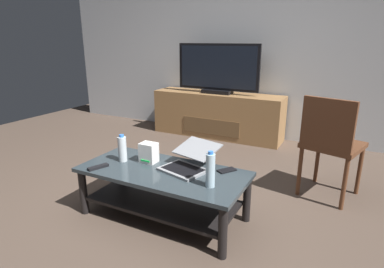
{
  "coord_description": "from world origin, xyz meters",
  "views": [
    {
      "loc": [
        1.22,
        -1.84,
        1.35
      ],
      "look_at": [
        0.01,
        0.51,
        0.55
      ],
      "focal_mm": 29.48,
      "sensor_mm": 36.0,
      "label": 1
    }
  ],
  "objects_px": {
    "router_box": "(149,153)",
    "water_bottle_far": "(122,149)",
    "laptop": "(189,161)",
    "tv_remote": "(98,167)",
    "television": "(218,70)",
    "dining_chair": "(330,141)",
    "coffee_table": "(163,185)",
    "media_cabinet": "(217,115)",
    "water_bottle_near": "(210,170)",
    "cell_phone": "(227,170)"
  },
  "relations": [
    {
      "from": "coffee_table",
      "to": "television",
      "type": "height_order",
      "value": "television"
    },
    {
      "from": "cell_phone",
      "to": "laptop",
      "type": "bearing_deg",
      "value": -128.04
    },
    {
      "from": "dining_chair",
      "to": "laptop",
      "type": "relative_size",
      "value": 1.9
    },
    {
      "from": "laptop",
      "to": "tv_remote",
      "type": "height_order",
      "value": "laptop"
    },
    {
      "from": "water_bottle_near",
      "to": "tv_remote",
      "type": "distance_m",
      "value": 0.9
    },
    {
      "from": "coffee_table",
      "to": "media_cabinet",
      "type": "xyz_separation_m",
      "value": [
        -0.48,
        2.2,
        0.03
      ]
    },
    {
      "from": "dining_chair",
      "to": "tv_remote",
      "type": "bearing_deg",
      "value": -144.07
    },
    {
      "from": "tv_remote",
      "to": "cell_phone",
      "type": "bearing_deg",
      "value": 45.38
    },
    {
      "from": "cell_phone",
      "to": "television",
      "type": "bearing_deg",
      "value": 149.09
    },
    {
      "from": "television",
      "to": "water_bottle_far",
      "type": "relative_size",
      "value": 5.25
    },
    {
      "from": "coffee_table",
      "to": "dining_chair",
      "type": "distance_m",
      "value": 1.45
    },
    {
      "from": "media_cabinet",
      "to": "laptop",
      "type": "xyz_separation_m",
      "value": [
        0.64,
        -2.08,
        0.15
      ]
    },
    {
      "from": "television",
      "to": "router_box",
      "type": "height_order",
      "value": "television"
    },
    {
      "from": "router_box",
      "to": "tv_remote",
      "type": "height_order",
      "value": "router_box"
    },
    {
      "from": "router_box",
      "to": "water_bottle_near",
      "type": "height_order",
      "value": "water_bottle_near"
    },
    {
      "from": "coffee_table",
      "to": "water_bottle_far",
      "type": "bearing_deg",
      "value": 178.3
    },
    {
      "from": "television",
      "to": "router_box",
      "type": "bearing_deg",
      "value": -81.93
    },
    {
      "from": "dining_chair",
      "to": "laptop",
      "type": "distance_m",
      "value": 1.23
    },
    {
      "from": "dining_chair",
      "to": "water_bottle_near",
      "type": "xyz_separation_m",
      "value": [
        -0.66,
        -1.01,
        -0.0
      ]
    },
    {
      "from": "tv_remote",
      "to": "television",
      "type": "bearing_deg",
      "value": 111.61
    },
    {
      "from": "media_cabinet",
      "to": "router_box",
      "type": "bearing_deg",
      "value": -82.02
    },
    {
      "from": "cell_phone",
      "to": "tv_remote",
      "type": "xyz_separation_m",
      "value": [
        -0.9,
        -0.41,
        0.01
      ]
    },
    {
      "from": "water_bottle_far",
      "to": "laptop",
      "type": "bearing_deg",
      "value": 11.09
    },
    {
      "from": "television",
      "to": "laptop",
      "type": "xyz_separation_m",
      "value": [
        0.64,
        -2.06,
        -0.49
      ]
    },
    {
      "from": "laptop",
      "to": "router_box",
      "type": "xyz_separation_m",
      "value": [
        -0.35,
        -0.03,
        0.02
      ]
    },
    {
      "from": "water_bottle_near",
      "to": "laptop",
      "type": "bearing_deg",
      "value": 142.81
    },
    {
      "from": "coffee_table",
      "to": "tv_remote",
      "type": "xyz_separation_m",
      "value": [
        -0.46,
        -0.2,
        0.13
      ]
    },
    {
      "from": "tv_remote",
      "to": "media_cabinet",
      "type": "bearing_deg",
      "value": 111.61
    },
    {
      "from": "water_bottle_far",
      "to": "cell_phone",
      "type": "height_order",
      "value": "water_bottle_far"
    },
    {
      "from": "dining_chair",
      "to": "media_cabinet",
      "type": "bearing_deg",
      "value": 140.81
    },
    {
      "from": "dining_chair",
      "to": "tv_remote",
      "type": "relative_size",
      "value": 5.64
    },
    {
      "from": "router_box",
      "to": "television",
      "type": "bearing_deg",
      "value": 98.07
    },
    {
      "from": "dining_chair",
      "to": "water_bottle_far",
      "type": "height_order",
      "value": "dining_chair"
    },
    {
      "from": "media_cabinet",
      "to": "television",
      "type": "xyz_separation_m",
      "value": [
        -0.0,
        -0.02,
        0.63
      ]
    },
    {
      "from": "television",
      "to": "dining_chair",
      "type": "distance_m",
      "value": 2.06
    },
    {
      "from": "water_bottle_far",
      "to": "dining_chair",
      "type": "bearing_deg",
      "value": 31.73
    },
    {
      "from": "media_cabinet",
      "to": "router_box",
      "type": "height_order",
      "value": "media_cabinet"
    },
    {
      "from": "television",
      "to": "tv_remote",
      "type": "relative_size",
      "value": 7.32
    },
    {
      "from": "dining_chair",
      "to": "laptop",
      "type": "bearing_deg",
      "value": -139.04
    },
    {
      "from": "television",
      "to": "water_bottle_near",
      "type": "xyz_separation_m",
      "value": [
        0.91,
        -2.27,
        -0.43
      ]
    },
    {
      "from": "water_bottle_near",
      "to": "water_bottle_far",
      "type": "distance_m",
      "value": 0.83
    },
    {
      "from": "dining_chair",
      "to": "water_bottle_near",
      "type": "height_order",
      "value": "dining_chair"
    },
    {
      "from": "water_bottle_far",
      "to": "tv_remote",
      "type": "xyz_separation_m",
      "value": [
        -0.07,
        -0.21,
        -0.09
      ]
    },
    {
      "from": "water_bottle_near",
      "to": "cell_phone",
      "type": "xyz_separation_m",
      "value": [
        0.01,
        0.29,
        -0.11
      ]
    },
    {
      "from": "television",
      "to": "router_box",
      "type": "distance_m",
      "value": 2.17
    },
    {
      "from": "router_box",
      "to": "water_bottle_far",
      "type": "distance_m",
      "value": 0.22
    },
    {
      "from": "television",
      "to": "water_bottle_far",
      "type": "bearing_deg",
      "value": -87.5
    },
    {
      "from": "laptop",
      "to": "water_bottle_far",
      "type": "xyz_separation_m",
      "value": [
        -0.55,
        -0.11,
        0.04
      ]
    },
    {
      "from": "laptop",
      "to": "water_bottle_far",
      "type": "relative_size",
      "value": 2.12
    },
    {
      "from": "dining_chair",
      "to": "laptop",
      "type": "height_order",
      "value": "dining_chair"
    }
  ]
}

